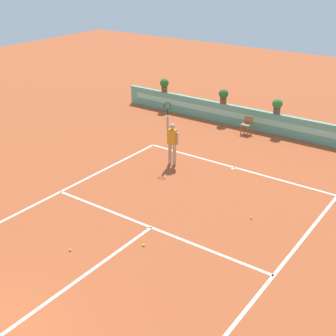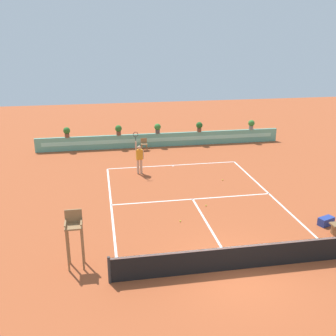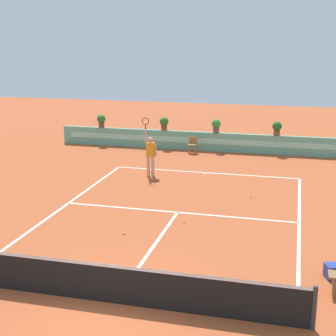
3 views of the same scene
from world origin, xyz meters
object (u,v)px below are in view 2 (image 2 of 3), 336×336
at_px(potted_plant_far_left, 67,132).
at_px(tennis_ball_by_sideline, 223,180).
at_px(tennis_ball_mid_court, 206,205).
at_px(potted_plant_far_right, 251,124).
at_px(umpire_chair, 74,233).
at_px(tennis_player, 139,157).
at_px(potted_plant_right, 199,126).
at_px(potted_plant_left, 118,129).
at_px(potted_plant_centre, 158,128).
at_px(gear_bag, 326,221).
at_px(ball_kid_chair, 144,144).
at_px(tennis_ball_near_baseline, 180,221).

bearing_deg(potted_plant_far_left, tennis_ball_by_sideline, -40.33).
xyz_separation_m(tennis_ball_mid_court, potted_plant_far_right, (6.51, 10.93, 1.38)).
bearing_deg(umpire_chair, potted_plant_far_right, 50.44).
height_order(umpire_chair, tennis_player, tennis_player).
height_order(tennis_ball_mid_court, potted_plant_right, potted_plant_right).
relative_size(umpire_chair, potted_plant_left, 2.96).
height_order(tennis_player, tennis_ball_by_sideline, tennis_player).
relative_size(potted_plant_far_left, potted_plant_right, 1.00).
bearing_deg(potted_plant_centre, potted_plant_far_left, 180.00).
distance_m(umpire_chair, tennis_ball_by_sideline, 10.91).
bearing_deg(potted_plant_right, umpire_chair, -119.10).
xyz_separation_m(tennis_player, tennis_ball_by_sideline, (4.55, -2.00, -1.02)).
relative_size(gear_bag, potted_plant_far_left, 0.97).
distance_m(ball_kid_chair, potted_plant_centre, 1.62).
distance_m(umpire_chair, tennis_ball_near_baseline, 5.37).
bearing_deg(tennis_ball_by_sideline, tennis_ball_near_baseline, -126.44).
relative_size(potted_plant_right, potted_plant_centre, 1.00).
relative_size(tennis_ball_mid_court, tennis_ball_by_sideline, 1.00).
xyz_separation_m(umpire_chair, tennis_player, (3.31, 9.44, -0.29)).
relative_size(gear_bag, tennis_ball_near_baseline, 10.29).
xyz_separation_m(tennis_ball_mid_court, tennis_ball_by_sideline, (1.88, 3.25, 0.00)).
bearing_deg(potted_plant_right, ball_kid_chair, -170.22).
height_order(umpire_chair, potted_plant_far_left, umpire_chair).
relative_size(ball_kid_chair, potted_plant_far_right, 1.17).
bearing_deg(tennis_player, potted_plant_centre, 70.95).
bearing_deg(tennis_ball_by_sideline, potted_plant_far_right, 58.88).
xyz_separation_m(tennis_player, potted_plant_far_right, (9.18, 5.68, 0.36)).
distance_m(umpire_chair, potted_plant_far_left, 15.17).
height_order(tennis_ball_mid_court, potted_plant_far_left, potted_plant_far_left).
bearing_deg(potted_plant_far_left, potted_plant_left, 0.00).
relative_size(tennis_player, tennis_ball_near_baseline, 38.01).
height_order(ball_kid_chair, potted_plant_left, potted_plant_left).
distance_m(ball_kid_chair, tennis_ball_by_sideline, 7.88).
distance_m(tennis_ball_by_sideline, potted_plant_far_left, 11.95).
xyz_separation_m(gear_bag, tennis_ball_by_sideline, (-2.78, 6.09, -0.15)).
xyz_separation_m(tennis_player, potted_plant_left, (-0.88, 5.68, 0.36)).
bearing_deg(umpire_chair, tennis_ball_mid_court, 35.06).
distance_m(potted_plant_far_left, potted_plant_centre, 6.46).
distance_m(tennis_ball_mid_court, tennis_ball_by_sideline, 3.75).
bearing_deg(ball_kid_chair, potted_plant_centre, 33.54).
xyz_separation_m(potted_plant_left, potted_plant_centre, (2.84, 0.00, 0.00)).
distance_m(umpire_chair, potted_plant_right, 17.31).
xyz_separation_m(umpire_chair, potted_plant_left, (2.43, 15.13, 0.07)).
relative_size(tennis_player, tennis_ball_by_sideline, 38.01).
distance_m(potted_plant_left, potted_plant_far_right, 10.06).
xyz_separation_m(tennis_player, potted_plant_centre, (1.96, 5.68, 0.36)).
distance_m(umpire_chair, tennis_ball_mid_court, 7.43).
height_order(tennis_ball_near_baseline, potted_plant_centre, potted_plant_centre).
bearing_deg(ball_kid_chair, gear_bag, -63.60).
xyz_separation_m(potted_plant_centre, potted_plant_far_right, (7.22, 0.00, 0.00)).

